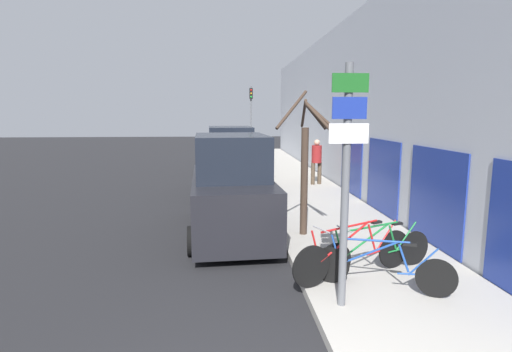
% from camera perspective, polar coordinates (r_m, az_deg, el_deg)
% --- Properties ---
extents(ground_plane, '(80.00, 80.00, 0.00)m').
position_cam_1_polar(ground_plane, '(14.19, -3.19, -3.30)').
color(ground_plane, black).
extents(sidewalk_curb, '(3.20, 32.00, 0.15)m').
position_cam_1_polar(sidewalk_curb, '(17.16, 5.32, -0.94)').
color(sidewalk_curb, '#ADA89E').
rests_on(sidewalk_curb, ground).
extents(building_facade, '(0.23, 32.00, 6.50)m').
position_cam_1_polar(building_facade, '(17.21, 11.36, 9.48)').
color(building_facade, '#B2B7C1').
rests_on(building_facade, ground).
extents(signpost, '(0.56, 0.14, 3.53)m').
position_cam_1_polar(signpost, '(5.83, 12.72, -0.16)').
color(signpost, '#595B60').
rests_on(signpost, sidewalk_curb).
extents(bicycle_0, '(2.07, 0.96, 0.86)m').
position_cam_1_polar(bicycle_0, '(6.92, 17.50, -12.40)').
color(bicycle_0, black).
rests_on(bicycle_0, sidewalk_curb).
extents(bicycle_1, '(2.38, 1.04, 0.98)m').
position_cam_1_polar(bicycle_1, '(7.28, 13.97, -10.78)').
color(bicycle_1, black).
rests_on(bicycle_1, sidewalk_curb).
extents(bicycle_2, '(2.31, 0.84, 0.90)m').
position_cam_1_polar(bicycle_2, '(7.62, 16.83, -10.25)').
color(bicycle_2, black).
rests_on(bicycle_2, sidewalk_curb).
extents(parked_car_0, '(2.27, 4.80, 2.49)m').
position_cam_1_polar(parked_car_0, '(9.85, -3.60, -2.07)').
color(parked_car_0, black).
rests_on(parked_car_0, ground).
extents(parked_car_1, '(2.10, 4.60, 2.52)m').
position_cam_1_polar(parked_car_1, '(15.23, -3.69, 1.86)').
color(parked_car_1, '#51565B').
rests_on(parked_car_1, ground).
extents(parked_car_2, '(2.16, 4.28, 2.11)m').
position_cam_1_polar(parked_car_2, '(20.78, -4.04, 3.26)').
color(parked_car_2, silver).
rests_on(parked_car_2, ground).
extents(pedestrian_near, '(0.46, 0.40, 1.82)m').
position_cam_1_polar(pedestrian_near, '(16.33, 8.65, 2.49)').
color(pedestrian_near, '#4C3D2D').
rests_on(pedestrian_near, sidewalk_curb).
extents(street_tree, '(1.22, 2.28, 3.36)m').
position_cam_1_polar(street_tree, '(9.30, 7.07, 1.75)').
color(street_tree, '#3D2D23').
rests_on(street_tree, sidewalk_curb).
extents(traffic_light, '(0.20, 0.30, 4.50)m').
position_cam_1_polar(traffic_light, '(24.54, -0.71, 8.97)').
color(traffic_light, '#595B60').
rests_on(traffic_light, sidewalk_curb).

